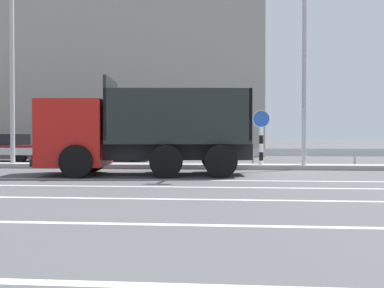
{
  "coord_description": "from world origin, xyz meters",
  "views": [
    {
      "loc": [
        -0.97,
        -15.98,
        1.31
      ],
      "look_at": [
        -2.37,
        0.5,
        1.01
      ],
      "focal_mm": 42.0,
      "sensor_mm": 36.0,
      "label": 1
    }
  ],
  "objects_px": {
    "dump_truck": "(120,137)",
    "median_road_sign": "(261,138)",
    "parked_car_2": "(3,148)",
    "street_lamp_1": "(10,43)",
    "street_lamp_2": "(305,28)",
    "parked_car_3": "(109,147)"
  },
  "relations": [
    {
      "from": "dump_truck",
      "to": "median_road_sign",
      "type": "relative_size",
      "value": 3.08
    },
    {
      "from": "parked_car_2",
      "to": "median_road_sign",
      "type": "bearing_deg",
      "value": -104.13
    },
    {
      "from": "dump_truck",
      "to": "street_lamp_1",
      "type": "height_order",
      "value": "street_lamp_1"
    },
    {
      "from": "street_lamp_2",
      "to": "parked_car_3",
      "type": "xyz_separation_m",
      "value": [
        -9.2,
        5.4,
        -4.78
      ]
    },
    {
      "from": "parked_car_2",
      "to": "parked_car_3",
      "type": "relative_size",
      "value": 1.09
    },
    {
      "from": "median_road_sign",
      "to": "street_lamp_2",
      "type": "distance_m",
      "value": 4.59
    },
    {
      "from": "median_road_sign",
      "to": "street_lamp_2",
      "type": "height_order",
      "value": "street_lamp_2"
    },
    {
      "from": "street_lamp_1",
      "to": "street_lamp_2",
      "type": "bearing_deg",
      "value": -0.87
    },
    {
      "from": "street_lamp_2",
      "to": "parked_car_3",
      "type": "relative_size",
      "value": 2.19
    },
    {
      "from": "street_lamp_1",
      "to": "median_road_sign",
      "type": "bearing_deg",
      "value": 0.8
    },
    {
      "from": "street_lamp_1",
      "to": "dump_truck",
      "type": "bearing_deg",
      "value": -29.06
    },
    {
      "from": "median_road_sign",
      "to": "parked_car_2",
      "type": "xyz_separation_m",
      "value": [
        -13.01,
        4.47,
        -0.51
      ]
    },
    {
      "from": "dump_truck",
      "to": "parked_car_2",
      "type": "relative_size",
      "value": 1.46
    },
    {
      "from": "parked_car_2",
      "to": "parked_car_3",
      "type": "bearing_deg",
      "value": -78.78
    },
    {
      "from": "street_lamp_2",
      "to": "parked_car_2",
      "type": "relative_size",
      "value": 2.02
    },
    {
      "from": "dump_truck",
      "to": "parked_car_3",
      "type": "xyz_separation_m",
      "value": [
        -2.61,
        8.17,
        -0.55
      ]
    },
    {
      "from": "parked_car_2",
      "to": "parked_car_3",
      "type": "height_order",
      "value": "parked_car_3"
    },
    {
      "from": "dump_truck",
      "to": "street_lamp_1",
      "type": "distance_m",
      "value": 7.21
    },
    {
      "from": "dump_truck",
      "to": "median_road_sign",
      "type": "distance_m",
      "value": 5.84
    },
    {
      "from": "median_road_sign",
      "to": "parked_car_3",
      "type": "bearing_deg",
      "value": 146.12
    },
    {
      "from": "street_lamp_1",
      "to": "street_lamp_2",
      "type": "height_order",
      "value": "street_lamp_2"
    },
    {
      "from": "dump_truck",
      "to": "street_lamp_1",
      "type": "xyz_separation_m",
      "value": [
        -5.31,
        2.95,
        3.89
      ]
    }
  ]
}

